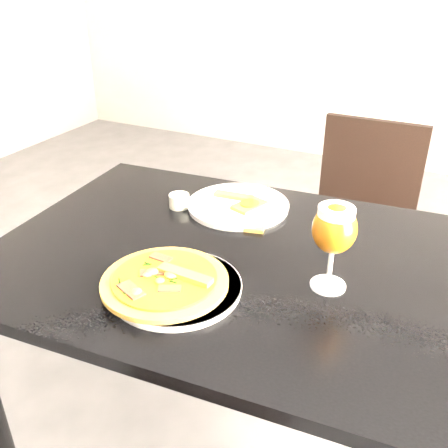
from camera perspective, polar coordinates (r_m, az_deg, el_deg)
The scene contains 9 objects.
dining_table at distance 1.20m, azimuth 2.80°, elevation -7.43°, with size 1.26×0.89×0.75m.
chair_far at distance 1.94m, azimuth 14.96°, elevation -0.31°, with size 0.40×0.40×0.85m.
plate_main at distance 1.04m, azimuth -5.51°, elevation -7.20°, with size 0.27×0.27×0.01m, color white.
pizza at distance 1.04m, azimuth -6.73°, elevation -6.44°, with size 0.26×0.26×0.03m.
plate_second at distance 1.37m, azimuth 1.63°, elevation 2.14°, with size 0.28×0.28×0.01m, color white.
crust_scraps at distance 1.36m, azimuth 2.33°, elevation 2.53°, with size 0.16×0.11×0.01m.
loose_crust at distance 1.26m, azimuth 1.92°, elevation -0.39°, with size 0.12×0.03×0.01m, color olive.
sauce_cup at distance 1.38m, azimuth -5.15°, elevation 2.73°, with size 0.06×0.06×0.04m.
beer_glass at distance 1.01m, azimuth 12.51°, elevation -0.63°, with size 0.09×0.09×0.19m.
Camera 1 is at (0.64, -0.65, 1.36)m, focal length 40.00 mm.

